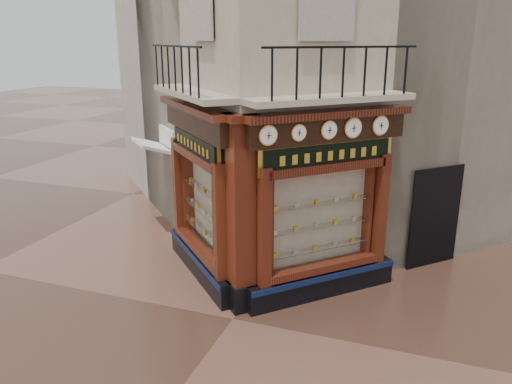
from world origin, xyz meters
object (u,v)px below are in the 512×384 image
at_px(clock_e, 380,125).
at_px(signboard_left, 195,145).
at_px(awning, 157,231).
at_px(clock_d, 353,128).
at_px(clock_b, 299,133).
at_px(corner_pilaster, 241,218).
at_px(clock_a, 268,135).
at_px(signboard_right, 328,155).
at_px(clock_c, 329,130).

height_order(clock_e, signboard_left, clock_e).
distance_m(awning, signboard_left, 4.47).
distance_m(clock_d, signboard_left, 3.38).
bearing_deg(clock_b, clock_e, 0.00).
bearing_deg(clock_e, clock_d, -180.00).
xyz_separation_m(corner_pilaster, clock_a, (0.55, -0.05, 1.67)).
relative_size(clock_d, signboard_right, 0.19).
distance_m(corner_pilaster, clock_b, 1.99).
height_order(clock_d, clock_e, clock_d).
xyz_separation_m(signboard_left, signboard_right, (2.92, 0.00, -0.00)).
bearing_deg(clock_d, awning, 116.78).
height_order(clock_d, awning, clock_d).
height_order(corner_pilaster, clock_e, corner_pilaster).
xyz_separation_m(clock_d, signboard_right, (-0.41, -0.26, -0.52)).
relative_size(clock_b, signboard_left, 0.16).
relative_size(corner_pilaster, clock_c, 10.80).
xyz_separation_m(clock_c, signboard_left, (-2.94, 0.14, -0.52)).
xyz_separation_m(corner_pilaster, clock_b, (1.01, 0.40, 1.67)).
xyz_separation_m(corner_pilaster, clock_d, (1.87, 1.27, 1.67)).
xyz_separation_m(corner_pilaster, clock_c, (1.48, 0.87, 1.67)).
bearing_deg(signboard_right, clock_b, -171.67).
bearing_deg(clock_b, corner_pilaster, 156.78).
xyz_separation_m(awning, signboard_right, (5.33, -2.14, 3.10)).
distance_m(clock_b, clock_e, 1.89).
height_order(signboard_left, signboard_right, signboard_right).
bearing_deg(clock_c, clock_b, -180.00).
height_order(corner_pilaster, signboard_left, corner_pilaster).
xyz_separation_m(clock_c, clock_d, (0.40, 0.40, 0.00)).
bearing_deg(corner_pilaster, clock_d, -10.88).
bearing_deg(clock_d, clock_a, -180.00).
bearing_deg(signboard_left, awning, 3.27).
relative_size(corner_pilaster, clock_b, 12.22).
bearing_deg(corner_pilaster, clock_c, -14.41).
xyz_separation_m(clock_d, awning, (-5.74, 1.89, -3.62)).
xyz_separation_m(clock_b, signboard_left, (-2.47, 0.61, -0.52)).
bearing_deg(signboard_right, clock_d, -13.19).
relative_size(corner_pilaster, signboard_right, 1.79).
xyz_separation_m(awning, signboard_left, (2.40, -2.14, 3.10)).
distance_m(corner_pilaster, signboard_right, 2.12).
relative_size(clock_a, clock_e, 0.94).
xyz_separation_m(corner_pilaster, clock_e, (2.35, 1.74, 1.67)).
relative_size(clock_a, awning, 0.27).
distance_m(awning, signboard_right, 6.53).
relative_size(corner_pilaster, awning, 2.83).
distance_m(clock_d, signboard_right, 0.71).
xyz_separation_m(clock_e, awning, (-6.21, 1.42, -3.62)).
distance_m(clock_e, signboard_right, 1.26).
bearing_deg(clock_a, signboard_right, 4.54).
distance_m(clock_b, signboard_left, 2.59).
distance_m(corner_pilaster, awning, 5.36).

